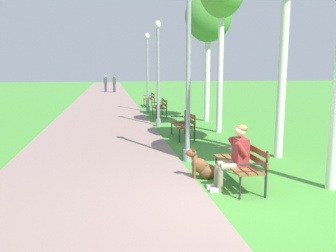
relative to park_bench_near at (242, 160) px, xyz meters
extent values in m
plane|color=#478E38|center=(-0.46, -0.90, -0.51)|extent=(120.00, 120.00, 0.00)
cube|color=gray|center=(-2.89, 23.10, -0.49)|extent=(4.16, 60.00, 0.04)
cube|color=brown|center=(-0.27, 0.00, -0.06)|extent=(0.14, 1.50, 0.04)
cube|color=brown|center=(-0.10, 0.00, -0.06)|extent=(0.14, 1.50, 0.04)
cube|color=brown|center=(0.08, 0.00, -0.06)|extent=(0.14, 1.50, 0.04)
cube|color=brown|center=(0.18, 0.00, 0.08)|extent=(0.04, 1.50, 0.11)
cube|color=brown|center=(0.18, 0.00, 0.26)|extent=(0.04, 1.50, 0.11)
cylinder|color=#2D2B28|center=(-0.30, 0.69, -0.29)|extent=(0.04, 0.04, 0.45)
cylinder|color=#2D2B28|center=(0.18, 0.69, -0.09)|extent=(0.04, 0.04, 0.85)
cube|color=#2D2B28|center=(-0.10, 0.69, 0.12)|extent=(0.45, 0.04, 0.03)
cylinder|color=#2D2B28|center=(-0.30, -0.69, -0.29)|extent=(0.04, 0.04, 0.45)
cylinder|color=#2D2B28|center=(0.18, -0.69, -0.09)|extent=(0.04, 0.04, 0.85)
cube|color=#2D2B28|center=(-0.10, -0.69, 0.12)|extent=(0.45, 0.04, 0.03)
cube|color=brown|center=(-0.36, 4.88, -0.06)|extent=(0.14, 1.50, 0.04)
cube|color=brown|center=(-0.18, 4.88, -0.06)|extent=(0.14, 1.50, 0.04)
cube|color=brown|center=(-0.01, 4.88, -0.06)|extent=(0.14, 1.50, 0.04)
cube|color=brown|center=(0.10, 4.88, 0.08)|extent=(0.04, 1.50, 0.11)
cube|color=brown|center=(0.10, 4.88, 0.26)|extent=(0.04, 1.50, 0.11)
cylinder|color=#2D2B28|center=(-0.38, 5.57, -0.29)|extent=(0.04, 0.04, 0.45)
cylinder|color=#2D2B28|center=(0.10, 5.57, -0.09)|extent=(0.04, 0.04, 0.85)
cube|color=#2D2B28|center=(-0.18, 5.57, 0.12)|extent=(0.45, 0.04, 0.03)
cylinder|color=#2D2B28|center=(-0.38, 4.19, -0.29)|extent=(0.04, 0.04, 0.45)
cylinder|color=#2D2B28|center=(0.10, 4.19, -0.09)|extent=(0.04, 0.04, 0.85)
cube|color=#2D2B28|center=(-0.18, 4.19, 0.12)|extent=(0.45, 0.04, 0.03)
cube|color=brown|center=(-0.36, 10.25, -0.06)|extent=(0.14, 1.50, 0.04)
cube|color=brown|center=(-0.18, 10.25, -0.06)|extent=(0.14, 1.50, 0.04)
cube|color=brown|center=(-0.01, 10.25, -0.06)|extent=(0.14, 1.50, 0.04)
cube|color=brown|center=(0.10, 10.25, 0.08)|extent=(0.04, 1.50, 0.11)
cube|color=brown|center=(0.10, 10.25, 0.26)|extent=(0.04, 1.50, 0.11)
cylinder|color=#2D2B28|center=(-0.38, 10.94, -0.29)|extent=(0.04, 0.04, 0.45)
cylinder|color=#2D2B28|center=(0.10, 10.94, -0.09)|extent=(0.04, 0.04, 0.85)
cube|color=#2D2B28|center=(-0.18, 10.94, 0.12)|extent=(0.45, 0.04, 0.03)
cylinder|color=#2D2B28|center=(-0.38, 9.56, -0.29)|extent=(0.04, 0.04, 0.45)
cylinder|color=#2D2B28|center=(0.10, 9.56, -0.09)|extent=(0.04, 0.04, 0.85)
cube|color=#2D2B28|center=(-0.18, 9.56, 0.12)|extent=(0.45, 0.04, 0.03)
cube|color=brown|center=(-0.34, 14.84, -0.06)|extent=(0.14, 1.50, 0.04)
cube|color=brown|center=(-0.16, 14.84, -0.06)|extent=(0.14, 1.50, 0.04)
cube|color=brown|center=(0.01, 14.84, -0.06)|extent=(0.14, 1.50, 0.04)
cube|color=brown|center=(0.12, 14.84, 0.08)|extent=(0.04, 1.50, 0.11)
cube|color=brown|center=(0.12, 14.84, 0.26)|extent=(0.04, 1.50, 0.11)
cylinder|color=#2D2B28|center=(-0.36, 15.53, -0.29)|extent=(0.04, 0.04, 0.45)
cylinder|color=#2D2B28|center=(0.12, 15.53, -0.09)|extent=(0.04, 0.04, 0.85)
cube|color=#2D2B28|center=(-0.16, 15.53, 0.12)|extent=(0.45, 0.04, 0.03)
cylinder|color=#2D2B28|center=(-0.36, 14.15, -0.29)|extent=(0.04, 0.04, 0.45)
cylinder|color=#2D2B28|center=(0.12, 14.15, -0.09)|extent=(0.04, 0.04, 0.85)
cube|color=#2D2B28|center=(-0.16, 14.15, 0.12)|extent=(0.45, 0.04, 0.03)
cylinder|color=gray|center=(-0.31, -0.05, -0.04)|extent=(0.42, 0.14, 0.14)
cylinder|color=gray|center=(-0.52, -0.05, -0.28)|extent=(0.11, 0.11, 0.47)
cube|color=silver|center=(-0.60, -0.05, -0.48)|extent=(0.24, 0.09, 0.07)
cylinder|color=gray|center=(-0.31, -0.25, -0.04)|extent=(0.42, 0.14, 0.14)
cylinder|color=gray|center=(-0.52, -0.25, -0.28)|extent=(0.11, 0.11, 0.47)
cube|color=silver|center=(-0.60, -0.25, -0.48)|extent=(0.24, 0.09, 0.07)
cube|color=maroon|center=(-0.10, -0.15, 0.22)|extent=(0.22, 0.36, 0.52)
cylinder|color=maroon|center=(-0.16, 0.05, 0.32)|extent=(0.25, 0.09, 0.30)
cylinder|color=maroon|center=(-0.16, -0.35, 0.32)|extent=(0.25, 0.09, 0.30)
sphere|color=beige|center=(-0.12, -0.15, 0.62)|extent=(0.21, 0.21, 0.21)
ellipsoid|color=olive|center=(-0.09, -0.15, 0.67)|extent=(0.22, 0.23, 0.14)
ellipsoid|color=brown|center=(-0.54, 0.53, -0.35)|extent=(0.38, 0.30, 0.32)
ellipsoid|color=brown|center=(-0.69, 0.54, -0.23)|extent=(0.51, 0.25, 0.48)
ellipsoid|color=#4C2D19|center=(-0.64, 0.54, -0.19)|extent=(0.37, 0.21, 0.27)
cylinder|color=brown|center=(-0.82, 0.61, -0.32)|extent=(0.06, 0.06, 0.38)
cylinder|color=brown|center=(-0.82, 0.49, -0.32)|extent=(0.06, 0.06, 0.38)
cylinder|color=brown|center=(-0.80, 0.55, -0.08)|extent=(0.12, 0.17, 0.19)
ellipsoid|color=brown|center=(-0.88, 0.56, 0.05)|extent=(0.23, 0.15, 0.16)
cone|color=#4C2D19|center=(-0.98, 0.56, 0.04)|extent=(0.11, 0.10, 0.09)
cone|color=#4C2D19|center=(-0.84, 0.60, 0.15)|extent=(0.06, 0.06, 0.09)
cone|color=#4C2D19|center=(-0.84, 0.51, 0.15)|extent=(0.06, 0.06, 0.09)
cylinder|color=brown|center=(-0.34, 0.52, -0.49)|extent=(0.28, 0.06, 0.04)
cylinder|color=gray|center=(-0.63, 1.99, -0.36)|extent=(0.20, 0.20, 0.30)
cylinder|color=gray|center=(-0.63, 1.99, 1.62)|extent=(0.11, 0.11, 4.26)
cylinder|color=gray|center=(-0.60, 7.38, -0.36)|extent=(0.20, 0.20, 0.30)
cylinder|color=gray|center=(-0.60, 7.38, 1.41)|extent=(0.11, 0.11, 3.84)
ellipsoid|color=silver|center=(-0.60, 7.38, 3.45)|extent=(0.24, 0.24, 0.32)
cylinder|color=gray|center=(-0.51, 12.03, -0.36)|extent=(0.20, 0.20, 0.30)
cylinder|color=gray|center=(-0.51, 12.03, 1.40)|extent=(0.11, 0.11, 3.83)
ellipsoid|color=silver|center=(-0.51, 12.03, 3.44)|extent=(0.24, 0.24, 0.32)
cylinder|color=silver|center=(1.79, 1.96, 1.87)|extent=(0.21, 0.21, 4.76)
cylinder|color=silver|center=(1.39, 5.72, 1.74)|extent=(0.20, 0.20, 4.50)
cylinder|color=silver|center=(1.70, 8.43, 1.41)|extent=(0.23, 0.23, 3.84)
ellipsoid|color=#4C933D|center=(1.70, 8.43, 3.97)|extent=(1.99, 1.71, 2.13)
cylinder|color=#383842|center=(-2.00, 28.18, -0.07)|extent=(0.22, 0.22, 0.88)
cube|color=#3F3F42|center=(-2.00, 28.18, 0.65)|extent=(0.32, 0.20, 0.56)
sphere|color=#A37556|center=(-2.00, 28.18, 1.04)|extent=(0.20, 0.20, 0.20)
cylinder|color=#383842|center=(-2.85, 29.03, -0.07)|extent=(0.22, 0.22, 0.88)
cube|color=#3F3F42|center=(-2.85, 29.03, 0.65)|extent=(0.32, 0.20, 0.56)
sphere|color=beige|center=(-2.85, 29.03, 1.04)|extent=(0.20, 0.20, 0.20)
camera|label=1|loc=(-2.52, -6.19, 1.76)|focal=36.91mm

